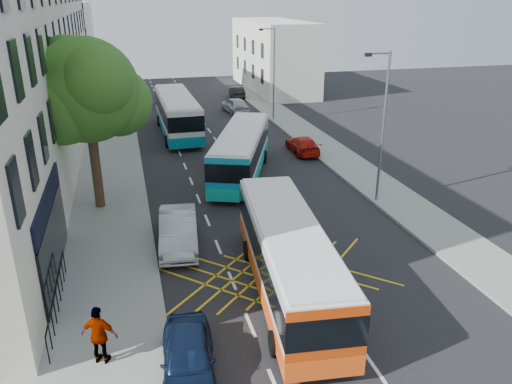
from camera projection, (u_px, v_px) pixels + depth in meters
ground at (374, 366)px, 15.47m from camera, size 120.00×120.00×0.00m
pavement_left at (101, 207)px, 26.92m from camera, size 5.00×70.00×0.15m
pavement_right at (371, 181)px, 30.71m from camera, size 3.00×70.00×0.15m
terrace_main at (3, 62)px, 31.69m from camera, size 8.30×45.00×13.50m
terrace_far at (57, 47)px, 59.77m from camera, size 8.00×20.00×10.00m
building_right at (273, 55)px, 59.78m from camera, size 6.00×18.00×8.00m
street_tree at (86, 92)px, 24.60m from camera, size 6.30×5.70×8.80m
lamp_near at (382, 121)px, 26.04m from camera, size 1.45×0.15×8.00m
lamp_far at (273, 70)px, 44.02m from camera, size 1.45×0.15×8.00m
railings at (57, 298)px, 17.68m from camera, size 0.08×5.60×1.14m
bus_near at (288, 257)px, 18.76m from camera, size 3.49×10.58×2.92m
bus_mid at (241, 152)px, 31.25m from camera, size 6.08×10.66×2.95m
bus_far at (177, 114)px, 40.82m from camera, size 2.93×11.46×3.22m
parked_car_blue at (188, 358)px, 14.84m from camera, size 1.99×4.10×1.35m
parked_car_silver at (178, 230)px, 22.64m from camera, size 2.15×4.90×1.56m
red_hatchback at (303, 145)px, 36.25m from camera, size 1.84×4.23×1.21m
distant_car_grey at (172, 100)px, 51.12m from camera, size 3.04×5.58×1.48m
distant_car_silver at (235, 105)px, 48.70m from camera, size 2.31×4.56×1.49m
distant_car_dark at (237, 92)px, 55.72m from camera, size 1.51×3.82×1.24m
pedestrian_far at (100, 335)px, 15.11m from camera, size 1.24×0.89×1.96m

